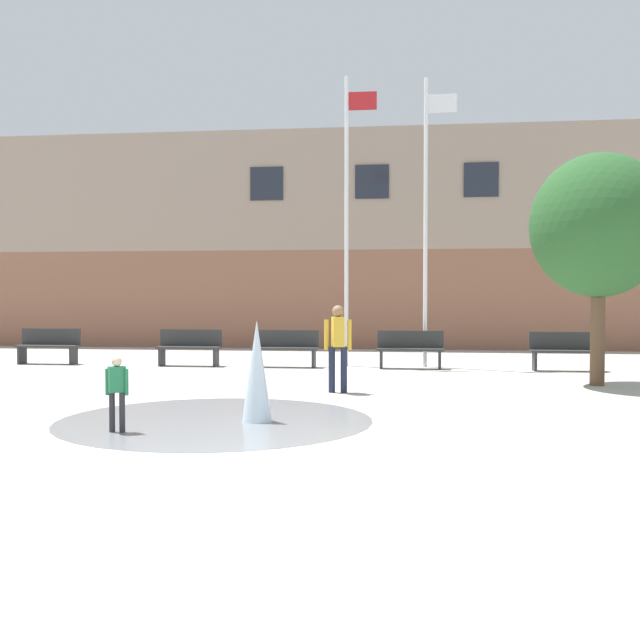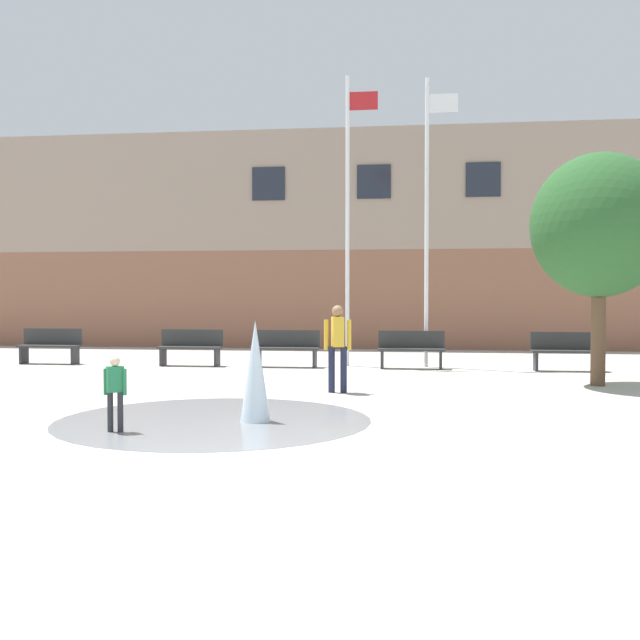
# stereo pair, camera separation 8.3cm
# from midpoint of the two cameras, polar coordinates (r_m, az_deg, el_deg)

# --- Properties ---
(ground_plane) EXTENTS (100.00, 100.00, 0.00)m
(ground_plane) POSITION_cam_midpoint_polar(r_m,az_deg,el_deg) (7.32, -3.94, -12.13)
(ground_plane) COLOR #B2ADA3
(library_building) EXTENTS (36.00, 6.05, 7.29)m
(library_building) POSITION_cam_midpoint_polar(r_m,az_deg,el_deg) (27.68, 4.22, 5.76)
(library_building) COLOR brown
(library_building) RESTS_ON ground
(splash_fountain) EXTENTS (4.46, 4.46, 1.43)m
(splash_fountain) POSITION_cam_midpoint_polar(r_m,az_deg,el_deg) (10.63, -6.26, -5.29)
(splash_fountain) COLOR gray
(splash_fountain) RESTS_ON ground
(park_bench_far_left) EXTENTS (1.60, 0.44, 0.91)m
(park_bench_far_left) POSITION_cam_midpoint_polar(r_m,az_deg,el_deg) (20.56, -20.07, -1.83)
(park_bench_far_left) COLOR #28282D
(park_bench_far_left) RESTS_ON ground
(park_bench_left_of_flagpoles) EXTENTS (1.60, 0.44, 0.91)m
(park_bench_left_of_flagpoles) POSITION_cam_midpoint_polar(r_m,az_deg,el_deg) (19.07, -10.03, -2.02)
(park_bench_left_of_flagpoles) COLOR #28282D
(park_bench_left_of_flagpoles) RESTS_ON ground
(park_bench_under_left_flagpole) EXTENTS (1.60, 0.44, 0.91)m
(park_bench_under_left_flagpole) POSITION_cam_midpoint_polar(r_m,az_deg,el_deg) (18.48, -2.73, -2.12)
(park_bench_under_left_flagpole) COLOR #28282D
(park_bench_under_left_flagpole) RESTS_ON ground
(park_bench_center) EXTENTS (1.60, 0.44, 0.91)m
(park_bench_center) POSITION_cam_midpoint_polar(r_m,az_deg,el_deg) (18.23, 6.77, -2.19)
(park_bench_center) COLOR #28282D
(park_bench_center) RESTS_ON ground
(park_bench_under_right_flagpole) EXTENTS (1.60, 0.44, 0.91)m
(park_bench_under_right_flagpole) POSITION_cam_midpoint_polar(r_m,az_deg,el_deg) (18.43, 18.03, -2.22)
(park_bench_under_right_flagpole) COLOR #28282D
(park_bench_under_right_flagpole) RESTS_ON ground
(teen_by_trashcan) EXTENTS (0.50, 0.38, 1.59)m
(teen_by_trashcan) POSITION_cam_midpoint_polar(r_m,az_deg,el_deg) (13.60, 1.19, -1.64)
(teen_by_trashcan) COLOR #1E233D
(teen_by_trashcan) RESTS_ON ground
(child_in_fountain) EXTENTS (0.31, 0.22, 0.99)m
(child_in_fountain) POSITION_cam_midpoint_polar(r_m,az_deg,el_deg) (10.04, -15.45, -5.00)
(child_in_fountain) COLOR #28282D
(child_in_fountain) RESTS_ON ground
(flagpole_left) EXTENTS (0.80, 0.10, 7.22)m
(flagpole_left) POSITION_cam_midpoint_polar(r_m,az_deg,el_deg) (18.86, 2.00, 8.21)
(flagpole_left) COLOR silver
(flagpole_left) RESTS_ON ground
(flagpole_right) EXTENTS (0.80, 0.10, 7.10)m
(flagpole_right) POSITION_cam_midpoint_polar(r_m,az_deg,el_deg) (18.79, 8.02, 8.04)
(flagpole_right) COLOR silver
(flagpole_right) RESTS_ON ground
(street_tree_near_building) EXTENTS (2.64, 2.64, 4.54)m
(street_tree_near_building) POSITION_cam_midpoint_polar(r_m,az_deg,el_deg) (15.66, 20.34, 6.73)
(street_tree_near_building) COLOR brown
(street_tree_near_building) RESTS_ON ground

